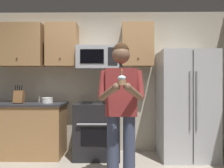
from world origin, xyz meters
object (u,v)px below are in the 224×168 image
Objects in this scene: microwave at (98,58)px; person at (121,105)px; cupcake at (122,80)px; refrigerator at (186,105)px; knife_block at (19,97)px; oven_range at (98,130)px; bowl_large_white at (47,100)px.

microwave is 0.42× the size of person.
person is at bearing 90.00° from cupcake.
refrigerator is 1.02× the size of person.
microwave is 1.52m from knife_block.
refrigerator reaches higher than cupcake.
person reaches higher than oven_range.
knife_block reaches higher than bowl_large_white.
refrigerator is 10.35× the size of cupcake.
cupcake is (1.26, -1.49, 0.32)m from bowl_large_white.
person reaches higher than bowl_large_white.
person is (0.37, -1.10, 0.53)m from oven_range.
microwave is at bearing 89.98° from oven_range.
microwave is 4.26× the size of cupcake.
person reaches higher than knife_block.
oven_range is at bearing 104.67° from cupcake.
oven_range is 0.52× the size of refrigerator.
knife_block is at bearing 141.02° from cupcake.
cupcake reaches higher than knife_block.
microwave is 1.17m from bowl_large_white.
microwave is 1.46m from person.
bowl_large_white is (0.46, 0.09, -0.07)m from knife_block.
knife_block is at bearing 179.80° from refrigerator.
bowl_large_white is at bearing 176.08° from oven_range.
cupcake is at bearing -76.42° from microwave.
cupcake is (0.00, -0.33, 0.30)m from person.
knife_block is 0.18× the size of person.
oven_range is 0.53× the size of person.
microwave is 1.72m from refrigerator.
microwave reaches higher than oven_range.
bowl_large_white is 1.98m from cupcake.
knife_block is 2.03m from person.
microwave reaches higher than refrigerator.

